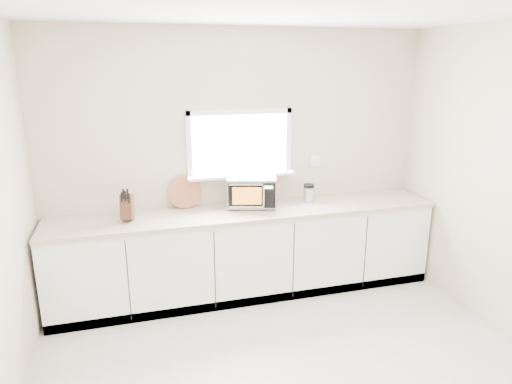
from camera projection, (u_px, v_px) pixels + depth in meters
name	position (u px, v px, depth m)	size (l,w,h in m)	color
back_wall	(240.00, 161.00, 4.76)	(4.00, 0.17, 2.70)	beige
cabinets	(247.00, 254.00, 4.74)	(3.92, 0.60, 0.88)	white
countertop	(247.00, 212.00, 4.60)	(3.92, 0.64, 0.04)	#BAA99A
microwave	(252.00, 190.00, 4.70)	(0.57, 0.49, 0.32)	black
knife_block	(127.00, 206.00, 4.26)	(0.14, 0.24, 0.32)	#4C261B
cutting_board	(185.00, 192.00, 4.63)	(0.33, 0.33, 0.02)	#A86041
coffee_grinder	(309.00, 193.00, 4.85)	(0.12, 0.12, 0.20)	#B8BBC0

